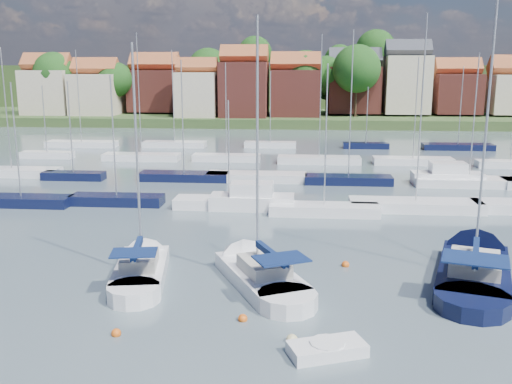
{
  "coord_description": "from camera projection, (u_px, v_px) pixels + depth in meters",
  "views": [
    {
      "loc": [
        -1.02,
        -26.15,
        11.66
      ],
      "look_at": [
        -4.47,
        14.0,
        2.79
      ],
      "focal_mm": 40.0,
      "sensor_mm": 36.0,
      "label": 1
    }
  ],
  "objects": [
    {
      "name": "buoy_d",
      "position": [
        292.0,
        342.0,
        24.66
      ],
      "size": [
        0.53,
        0.53,
        0.53
      ],
      "primitive_type": "sphere",
      "color": "beige",
      "rests_on": "ground"
    },
    {
      "name": "far_shore_town",
      "position": [
        317.0,
        93.0,
        155.78
      ],
      "size": [
        212.46,
        90.0,
        22.27
      ],
      "color": "#3F4F27",
      "rests_on": "ground"
    },
    {
      "name": "buoy_c",
      "position": [
        243.0,
        321.0,
        26.76
      ],
      "size": [
        0.45,
        0.45,
        0.45
      ],
      "primitive_type": "sphere",
      "color": "#D85914",
      "rests_on": "ground"
    },
    {
      "name": "ground",
      "position": [
        313.0,
        168.0,
        66.79
      ],
      "size": [
        260.0,
        260.0,
        0.0
      ],
      "primitive_type": "plane",
      "color": "#4A5C65",
      "rests_on": "ground"
    },
    {
      "name": "sailboat_centre",
      "position": [
        252.0,
        269.0,
        32.5
      ],
      "size": [
        7.68,
        11.57,
        15.49
      ],
      "rotation": [
        0.0,
        0.0,
        2.02
      ],
      "color": "white",
      "rests_on": "ground"
    },
    {
      "name": "marina_field",
      "position": [
        331.0,
        173.0,
        61.82
      ],
      "size": [
        79.62,
        41.41,
        15.93
      ],
      "color": "white",
      "rests_on": "ground"
    },
    {
      "name": "sailboat_left",
      "position": [
        143.0,
        265.0,
        33.14
      ],
      "size": [
        4.41,
        10.59,
        14.03
      ],
      "rotation": [
        0.0,
        0.0,
        1.74
      ],
      "color": "white",
      "rests_on": "ground"
    },
    {
      "name": "tender",
      "position": [
        327.0,
        349.0,
        23.52
      ],
      "size": [
        3.47,
        2.5,
        0.68
      ],
      "rotation": [
        0.0,
        0.0,
        0.37
      ],
      "color": "white",
      "rests_on": "ground"
    },
    {
      "name": "buoy_e",
      "position": [
        345.0,
        266.0,
        34.04
      ],
      "size": [
        0.47,
        0.47,
        0.47
      ],
      "primitive_type": "sphere",
      "color": "#D85914",
      "rests_on": "ground"
    },
    {
      "name": "buoy_b",
      "position": [
        116.0,
        335.0,
        25.28
      ],
      "size": [
        0.44,
        0.44,
        0.44
      ],
      "primitive_type": "sphere",
      "color": "#D85914",
      "rests_on": "ground"
    },
    {
      "name": "sailboat_navy",
      "position": [
        474.0,
        263.0,
        33.62
      ],
      "size": [
        7.54,
        14.44,
        19.23
      ],
      "rotation": [
        0.0,
        0.0,
        1.28
      ],
      "color": "black",
      "rests_on": "ground"
    }
  ]
}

